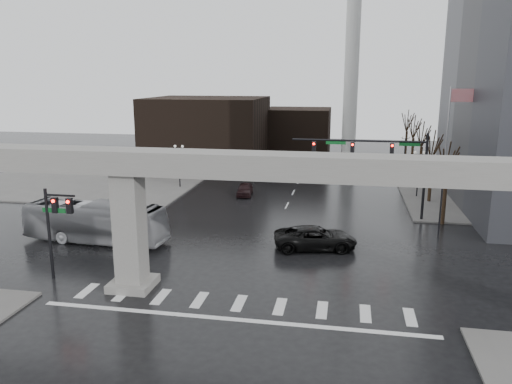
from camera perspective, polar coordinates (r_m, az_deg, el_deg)
ground at (r=30.63m, az=-1.53°, el=-11.79°), size 160.00×160.00×0.00m
sidewalk_nw at (r=71.89m, az=-16.06°, el=2.28°), size 28.00×36.00×0.15m
elevated_guideway at (r=28.21m, az=0.90°, el=0.80°), size 48.00×2.60×8.70m
building_far_left at (r=72.40m, az=-5.58°, el=6.74°), size 16.00×14.00×10.00m
building_far_mid at (r=80.07m, az=4.78°, el=6.64°), size 10.00×10.00×8.00m
smokestack at (r=73.19m, az=10.85°, el=13.20°), size 3.60×3.60×30.00m
signal_mast_arm at (r=46.63m, az=14.23°, el=3.97°), size 12.12×0.43×8.00m
signal_left_pole at (r=34.21m, az=-21.93°, el=-2.82°), size 2.30×0.30×6.00m
flagpole_assembly at (r=50.38m, az=21.32°, el=6.08°), size 2.06×0.12×12.00m
lamp_right_0 at (r=42.94m, az=20.45°, el=-0.42°), size 1.22×0.32×5.11m
lamp_right_1 at (r=56.51m, az=18.10°, el=2.83°), size 1.22×0.32×5.11m
lamp_right_2 at (r=70.25m, az=16.65°, el=4.81°), size 1.22×0.32×5.11m
lamp_left_0 at (r=46.45m, az=-14.40°, el=0.96°), size 1.22×0.32×5.11m
lamp_left_1 at (r=59.22m, az=-8.78°, el=3.76°), size 1.22×0.32×5.11m
lamp_left_2 at (r=72.44m, az=-5.17°, el=5.54°), size 1.22×0.32×5.11m
tree_right_0 at (r=47.13m, az=20.81°, el=-0.17°), size 1.09×1.58×7.50m
tree_right_1 at (r=54.84m, az=19.38°, el=1.78°), size 1.09×1.61×7.67m
tree_right_2 at (r=62.62m, az=18.30°, el=3.24°), size 1.10×1.63×7.85m
tree_right_3 at (r=70.45m, az=17.46°, el=4.38°), size 1.11×1.66×8.02m
tree_right_4 at (r=78.31m, az=16.79°, el=5.28°), size 1.12×1.69×8.19m
pickup_truck at (r=38.42m, az=6.80°, el=-5.24°), size 6.71×4.08×1.74m
city_bus at (r=41.60m, az=-17.90°, el=-3.28°), size 11.86×3.65×3.25m
far_car at (r=55.28m, az=-1.29°, el=0.30°), size 2.01×4.12×1.35m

